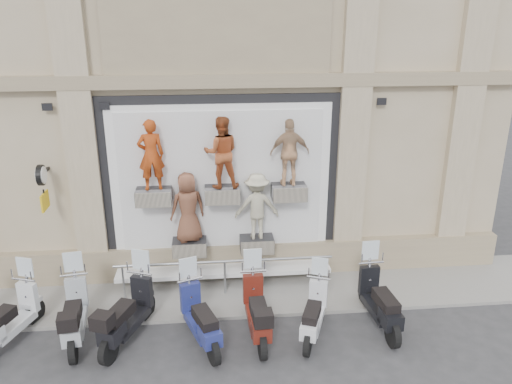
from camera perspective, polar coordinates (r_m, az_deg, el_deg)
ground at (r=10.29m, az=-3.02°, el=-17.51°), size 90.00×90.00×0.00m
sidewalk at (r=12.02m, az=-3.54°, el=-11.36°), size 16.00×2.20×0.08m
building at (r=15.24m, az=-4.85°, el=18.65°), size 14.00×8.60×12.00m
shop_vitrine at (r=11.63m, az=-3.65°, el=0.21°), size 5.60×0.83×4.30m
guard_rail at (r=11.72m, az=-3.57°, el=-9.82°), size 5.06×0.10×0.93m
clock_sign_bracket at (r=11.78m, az=-23.24°, el=1.12°), size 0.10×0.80×1.02m
scooter_b at (r=11.12m, az=-26.50°, el=-11.83°), size 1.18×2.02×1.58m
scooter_c at (r=10.72m, az=-20.16°, el=-11.93°), size 0.86×2.08×1.64m
scooter_d at (r=10.39m, az=-14.58°, el=-12.20°), size 1.32×2.15×1.69m
scooter_e at (r=10.07m, az=-6.46°, el=-13.04°), size 1.19×2.04×1.59m
scooter_f at (r=10.20m, az=0.11°, el=-12.29°), size 0.66×2.04×1.64m
scooter_g at (r=10.31m, az=6.67°, el=-12.58°), size 1.15×1.88×1.47m
scooter_h at (r=10.82m, az=14.02°, el=-10.88°), size 0.72×2.06×1.65m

